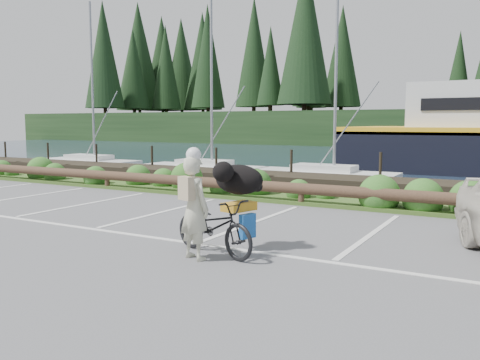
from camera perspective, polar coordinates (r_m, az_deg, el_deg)
name	(u,v)px	position (r m, az deg, el deg)	size (l,w,h in m)	color
ground	(208,239)	(9.74, -3.61, -6.68)	(72.00, 72.00, 0.00)	#545557
vegetation_strip	(311,200)	(14.39, 7.95, -2.24)	(34.00, 1.60, 0.10)	#3D5B21
log_rail	(301,205)	(13.75, 6.87, -2.84)	(32.00, 0.30, 0.60)	#443021
bicycle	(214,226)	(8.56, -2.94, -5.21)	(0.64, 1.83, 0.96)	black
cyclist	(194,208)	(8.23, -5.17, -3.15)	(0.61, 0.40, 1.68)	beige
dog	(239,180)	(8.84, -0.12, 0.05)	(0.91, 0.45, 0.53)	black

